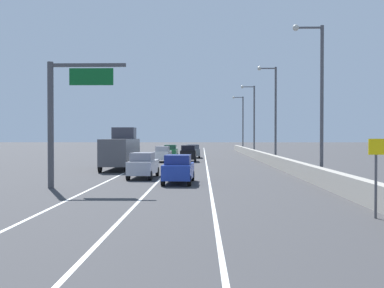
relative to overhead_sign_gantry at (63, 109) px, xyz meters
name	(u,v)px	position (x,y,z in m)	size (l,w,h in m)	color
ground_plane	(195,158)	(7.26, 39.03, -4.73)	(320.00, 320.00, 0.00)	#38383A
lane_stripe_left	(150,161)	(1.76, 30.03, -4.73)	(0.16, 130.00, 0.00)	silver
lane_stripe_center	(178,161)	(5.26, 30.03, -4.73)	(0.16, 130.00, 0.00)	silver
lane_stripe_right	(206,161)	(8.76, 30.03, -4.73)	(0.16, 130.00, 0.00)	silver
jersey_barrier_right	(283,164)	(15.69, 15.03, -4.18)	(0.60, 120.00, 1.10)	#9E998E
overhead_sign_gantry	(63,109)	(0.00, 0.00, 0.00)	(4.68, 0.36, 7.50)	#47474C
speed_advisory_sign	(376,172)	(14.79, -9.84, -2.96)	(0.60, 0.11, 3.00)	#4C4C51
lamp_post_right_second	(318,92)	(16.24, 4.61, 1.40)	(2.14, 0.44, 10.73)	#4C4C51
lamp_post_right_third	(273,108)	(16.11, 23.68, 1.40)	(2.14, 0.44, 10.73)	#4C4C51
lamp_post_right_fourth	(253,116)	(15.91, 42.75, 1.40)	(2.14, 0.44, 10.73)	#4C4C51
lamp_post_right_fifth	(242,120)	(15.91, 61.82, 1.40)	(2.14, 0.44, 10.73)	#4C4C51
car_gray_0	(193,151)	(7.01, 38.30, -3.77)	(2.03, 4.63, 1.91)	slate
car_white_1	(163,154)	(3.61, 27.67, -3.79)	(1.91, 4.11, 1.89)	white
car_silver_2	(143,165)	(3.95, 6.59, -3.78)	(1.95, 4.68, 1.89)	#B7B7BC
car_green_3	(171,151)	(3.90, 37.08, -3.79)	(1.85, 4.75, 1.88)	#196033
car_blue_4	(178,169)	(6.73, 2.79, -3.79)	(2.01, 4.42, 1.89)	#1E389E
car_black_5	(188,153)	(6.62, 28.40, -3.74)	(1.88, 4.16, 1.99)	black
box_truck	(121,150)	(0.72, 15.63, -2.94)	(2.52, 9.07, 3.93)	#4C4C51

